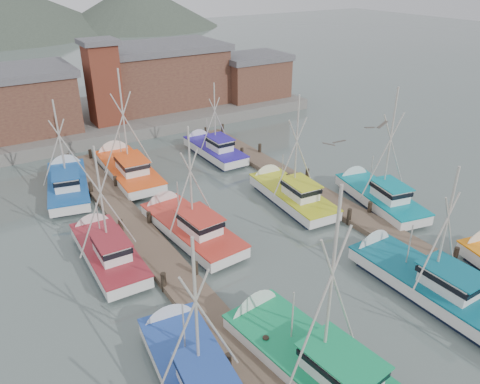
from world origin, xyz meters
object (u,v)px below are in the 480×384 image
boat_12 (126,168)px  boat_8 (187,226)px  boat_4 (309,358)px  lookout_tower (103,82)px

boat_12 → boat_8: bearing=-87.6°
boat_4 → lookout_tower: bearing=79.0°
boat_8 → boat_12: bearing=85.5°
boat_12 → lookout_tower: bearing=81.1°
lookout_tower → boat_8: (-2.19, -23.25, -4.87)m
boat_8 → lookout_tower: bearing=79.7°
boat_4 → boat_8: bearing=80.8°
boat_8 → boat_4: bearing=-97.5°
boat_8 → boat_12: 11.55m
boat_4 → boat_8: size_ratio=1.09×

